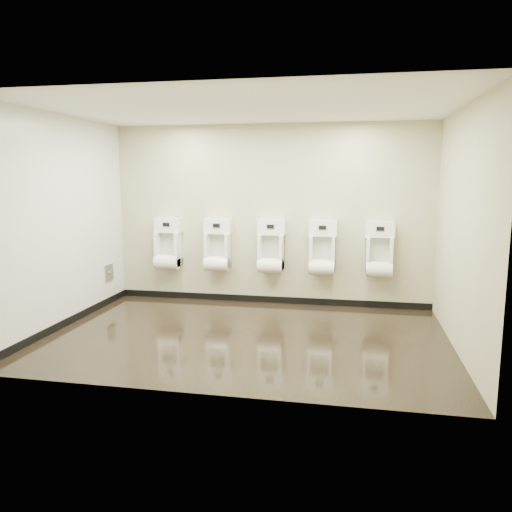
{
  "coord_description": "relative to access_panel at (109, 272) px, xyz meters",
  "views": [
    {
      "loc": [
        1.29,
        -5.94,
        2.0
      ],
      "look_at": [
        0.02,
        0.55,
        0.94
      ],
      "focal_mm": 35.0,
      "sensor_mm": 36.0,
      "label": 1
    }
  ],
  "objects": [
    {
      "name": "back_wall",
      "position": [
        2.48,
        0.55,
        0.9
      ],
      "size": [
        5.0,
        0.02,
        2.8
      ],
      "primitive_type": "cube",
      "color": "#B9B48C",
      "rests_on": "ground"
    },
    {
      "name": "tile_overlay_left",
      "position": [
        -0.01,
        -1.2,
        0.9
      ],
      "size": [
        0.01,
        3.5,
        2.8
      ],
      "primitive_type": "cube",
      "color": "white",
      "rests_on": "ground"
    },
    {
      "name": "urinal_4",
      "position": [
        4.16,
        0.4,
        0.37
      ],
      "size": [
        0.44,
        0.33,
        0.82
      ],
      "color": "white",
      "rests_on": "back_wall"
    },
    {
      "name": "urinal_0",
      "position": [
        0.84,
        0.4,
        0.37
      ],
      "size": [
        0.44,
        0.33,
        0.82
      ],
      "color": "white",
      "rests_on": "back_wall"
    },
    {
      "name": "access_panel",
      "position": [
        0.0,
        0.0,
        0.0
      ],
      "size": [
        0.04,
        0.25,
        0.25
      ],
      "color": "#9E9EA3",
      "rests_on": "left_wall"
    },
    {
      "name": "front_wall",
      "position": [
        2.48,
        -2.95,
        0.9
      ],
      "size": [
        5.0,
        0.02,
        2.8
      ],
      "primitive_type": "cube",
      "color": "#B9B48C",
      "rests_on": "ground"
    },
    {
      "name": "right_wall",
      "position": [
        4.98,
        -1.2,
        0.9
      ],
      "size": [
        0.02,
        3.5,
        2.8
      ],
      "primitive_type": "cube",
      "color": "#B9B48C",
      "rests_on": "ground"
    },
    {
      "name": "urinal_2",
      "position": [
        2.53,
        0.4,
        0.37
      ],
      "size": [
        0.44,
        0.33,
        0.82
      ],
      "color": "white",
      "rests_on": "back_wall"
    },
    {
      "name": "urinal_1",
      "position": [
        1.67,
        0.4,
        0.37
      ],
      "size": [
        0.44,
        0.33,
        0.82
      ],
      "color": "white",
      "rests_on": "back_wall"
    },
    {
      "name": "skirting_left",
      "position": [
        -0.01,
        -1.2,
        -0.45
      ],
      "size": [
        0.02,
        3.5,
        0.1
      ],
      "primitive_type": "cube",
      "color": "black",
      "rests_on": "ground"
    },
    {
      "name": "ceiling",
      "position": [
        2.48,
        -1.2,
        2.3
      ],
      "size": [
        5.0,
        3.5,
        0.0
      ],
      "primitive_type": "cube",
      "color": "white"
    },
    {
      "name": "left_wall",
      "position": [
        -0.02,
        -1.2,
        0.9
      ],
      "size": [
        0.02,
        3.5,
        2.8
      ],
      "primitive_type": "cube",
      "color": "#B9B48C",
      "rests_on": "ground"
    },
    {
      "name": "ground",
      "position": [
        2.48,
        -1.2,
        -0.5
      ],
      "size": [
        5.0,
        3.5,
        0.0
      ],
      "primitive_type": "cube",
      "color": "black",
      "rests_on": "ground"
    },
    {
      "name": "urinal_3",
      "position": [
        3.32,
        0.4,
        0.37
      ],
      "size": [
        0.44,
        0.33,
        0.82
      ],
      "color": "white",
      "rests_on": "back_wall"
    },
    {
      "name": "skirting_back",
      "position": [
        2.48,
        0.54,
        -0.45
      ],
      "size": [
        5.0,
        0.02,
        0.1
      ],
      "primitive_type": "cube",
      "color": "black",
      "rests_on": "ground"
    }
  ]
}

